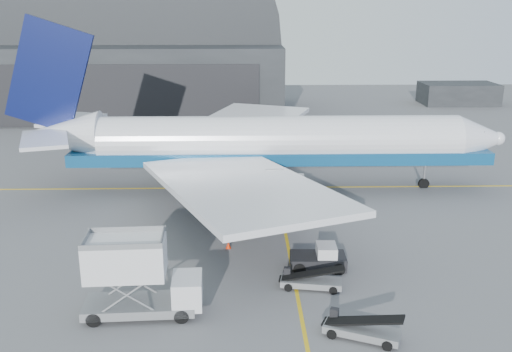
{
  "coord_description": "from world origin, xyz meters",
  "views": [
    {
      "loc": [
        -3.49,
        -36.73,
        18.3
      ],
      "look_at": [
        -2.44,
        9.25,
        4.5
      ],
      "focal_mm": 40.0,
      "sensor_mm": 36.0,
      "label": 1
    }
  ],
  "objects_px": {
    "catering_truck": "(137,277)",
    "belt_loader_a": "(310,281)",
    "belt_loader_b": "(361,329)",
    "airliner": "(260,143)",
    "pushback_tug": "(320,259)"
  },
  "relations": [
    {
      "from": "catering_truck",
      "to": "belt_loader_a",
      "type": "relative_size",
      "value": 1.65
    },
    {
      "from": "catering_truck",
      "to": "belt_loader_b",
      "type": "distance_m",
      "value": 13.6
    },
    {
      "from": "catering_truck",
      "to": "belt_loader_b",
      "type": "height_order",
      "value": "catering_truck"
    },
    {
      "from": "airliner",
      "to": "pushback_tug",
      "type": "xyz_separation_m",
      "value": [
        3.78,
        -18.71,
        -4.25
      ]
    },
    {
      "from": "pushback_tug",
      "to": "belt_loader_a",
      "type": "xyz_separation_m",
      "value": [
        -1.0,
        -3.03,
        -0.18
      ]
    },
    {
      "from": "catering_truck",
      "to": "belt_loader_a",
      "type": "distance_m",
      "value": 11.57
    },
    {
      "from": "pushback_tug",
      "to": "belt_loader_a",
      "type": "bearing_deg",
      "value": -106.67
    },
    {
      "from": "airliner",
      "to": "catering_truck",
      "type": "relative_size",
      "value": 6.86
    },
    {
      "from": "catering_truck",
      "to": "belt_loader_b",
      "type": "bearing_deg",
      "value": -15.32
    },
    {
      "from": "pushback_tug",
      "to": "airliner",
      "type": "bearing_deg",
      "value": 103.07
    },
    {
      "from": "airliner",
      "to": "belt_loader_b",
      "type": "xyz_separation_m",
      "value": [
        4.99,
        -27.8,
        -4.4
      ]
    },
    {
      "from": "catering_truck",
      "to": "pushback_tug",
      "type": "distance_m",
      "value": 13.58
    },
    {
      "from": "belt_loader_a",
      "to": "belt_loader_b",
      "type": "xyz_separation_m",
      "value": [
        2.21,
        -6.06,
        0.03
      ]
    },
    {
      "from": "airliner",
      "to": "pushback_tug",
      "type": "height_order",
      "value": "airliner"
    },
    {
      "from": "pushback_tug",
      "to": "belt_loader_b",
      "type": "distance_m",
      "value": 9.17
    }
  ]
}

